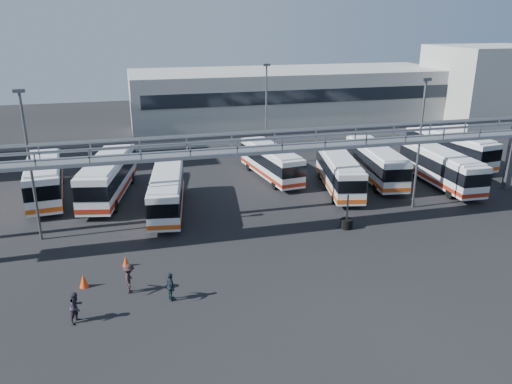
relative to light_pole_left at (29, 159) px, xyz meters
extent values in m
plane|color=black|center=(16.00, -8.00, -5.73)|extent=(140.00, 140.00, 0.00)
cube|color=#93959B|center=(16.00, -3.00, 0.37)|extent=(50.00, 1.80, 0.22)
cube|color=#93959B|center=(16.00, -3.85, 1.32)|extent=(50.00, 0.10, 0.10)
cube|color=#93959B|center=(16.00, -2.15, 1.32)|extent=(50.00, 0.10, 0.10)
cube|color=#4C4F54|center=(16.00, 1.00, 0.57)|extent=(45.00, 0.50, 0.35)
cube|color=#9E9E99|center=(28.00, 30.00, -1.73)|extent=(42.00, 14.00, 8.00)
cube|color=#B2B2AD|center=(54.00, 24.00, -0.23)|extent=(14.00, 12.00, 11.00)
cylinder|color=#4C4F54|center=(0.00, 0.00, -0.73)|extent=(0.18, 0.18, 10.00)
cube|color=#4C4F54|center=(0.00, 0.00, 4.37)|extent=(0.70, 0.35, 0.22)
cylinder|color=#4C4F54|center=(28.00, -1.00, -0.73)|extent=(0.18, 0.18, 10.00)
cube|color=#4C4F54|center=(28.00, -1.00, 4.37)|extent=(0.70, 0.35, 0.22)
cylinder|color=#4C4F54|center=(20.00, 14.00, -0.73)|extent=(0.18, 0.18, 10.00)
cube|color=#4C4F54|center=(20.00, 14.00, 4.37)|extent=(0.70, 0.35, 0.22)
cube|color=silver|center=(-0.67, 8.90, -3.87)|extent=(3.59, 11.39, 2.80)
cube|color=black|center=(-0.67, 8.90, -3.54)|extent=(3.66, 11.45, 1.12)
cube|color=#D14C13|center=(-0.67, 8.90, -4.86)|extent=(3.65, 11.44, 0.36)
cube|color=silver|center=(-0.67, 8.90, -2.39)|extent=(3.24, 10.25, 0.16)
cylinder|color=black|center=(-1.47, 5.22, -5.22)|extent=(0.40, 1.04, 1.02)
cylinder|color=black|center=(0.82, 5.44, -5.22)|extent=(0.40, 1.04, 1.02)
cylinder|color=black|center=(-2.15, 12.36, -5.22)|extent=(0.40, 1.04, 1.02)
cylinder|color=black|center=(0.14, 12.57, -5.22)|extent=(0.40, 1.04, 1.02)
cube|color=silver|center=(4.47, 7.71, -3.84)|extent=(4.85, 11.65, 2.84)
cube|color=black|center=(4.47, 7.71, -3.51)|extent=(4.92, 11.72, 1.14)
cube|color=maroon|center=(4.47, 7.71, -4.85)|extent=(4.91, 11.71, 0.36)
cube|color=silver|center=(4.47, 7.71, -2.34)|extent=(4.37, 10.49, 0.17)
cylinder|color=black|center=(2.58, 4.39, -5.21)|extent=(0.51, 1.07, 1.03)
cylinder|color=black|center=(4.88, 3.91, -5.21)|extent=(0.51, 1.07, 1.03)
cylinder|color=black|center=(4.07, 11.51, -5.21)|extent=(0.51, 1.07, 1.03)
cylinder|color=black|center=(6.36, 11.03, -5.21)|extent=(0.51, 1.07, 1.03)
cube|color=silver|center=(8.90, 3.03, -4.07)|extent=(3.70, 10.23, 2.50)
cube|color=black|center=(8.90, 3.03, -3.77)|extent=(3.77, 10.30, 1.00)
cube|color=#D14C13|center=(8.90, 3.03, -4.95)|extent=(3.76, 10.29, 0.32)
cube|color=silver|center=(8.90, 3.03, -2.74)|extent=(3.33, 9.21, 0.15)
cylinder|color=black|center=(7.43, 0.01, -5.27)|extent=(0.40, 0.94, 0.91)
cylinder|color=black|center=(9.45, -0.29, -5.27)|extent=(0.40, 0.94, 0.91)
cylinder|color=black|center=(8.36, 6.35, -5.27)|extent=(0.40, 0.94, 0.91)
cylinder|color=black|center=(10.37, 6.05, -5.27)|extent=(0.40, 0.94, 0.91)
cube|color=silver|center=(19.18, 9.39, -4.08)|extent=(3.49, 10.15, 2.49)
cube|color=black|center=(19.18, 9.39, -3.78)|extent=(3.56, 10.22, 0.99)
cube|color=maroon|center=(19.18, 9.39, -4.96)|extent=(3.55, 10.21, 0.32)
cube|color=silver|center=(19.18, 9.39, -2.76)|extent=(3.14, 9.14, 0.14)
cylinder|color=black|center=(18.58, 6.11, -5.28)|extent=(0.38, 0.93, 0.90)
cylinder|color=black|center=(20.58, 6.36, -5.28)|extent=(0.38, 0.93, 0.90)
cylinder|color=black|center=(17.78, 12.42, -5.28)|extent=(0.38, 0.93, 0.90)
cylinder|color=black|center=(19.78, 12.68, -5.28)|extent=(0.38, 0.93, 0.90)
cube|color=silver|center=(23.93, 4.43, -4.04)|extent=(4.36, 10.40, 2.54)
cube|color=black|center=(23.93, 4.43, -3.74)|extent=(4.43, 10.47, 1.01)
cube|color=#D14C13|center=(23.93, 4.43, -4.94)|extent=(4.42, 10.46, 0.32)
cube|color=silver|center=(23.93, 4.43, -2.70)|extent=(3.92, 9.36, 0.15)
cylinder|color=black|center=(22.25, 1.47, -5.27)|extent=(0.46, 0.96, 0.92)
cylinder|color=black|center=(24.27, 1.04, -5.27)|extent=(0.46, 0.96, 0.92)
cylinder|color=black|center=(23.59, 7.82, -5.27)|extent=(0.46, 0.96, 0.92)
cylinder|color=black|center=(25.62, 7.39, -5.27)|extent=(0.46, 0.96, 0.92)
cube|color=silver|center=(28.37, 6.26, -3.97)|extent=(3.75, 10.84, 2.65)
cube|color=black|center=(28.37, 6.26, -3.65)|extent=(3.82, 10.90, 1.06)
cube|color=#D14C13|center=(28.37, 6.26, -4.91)|extent=(3.81, 10.89, 0.34)
cube|color=silver|center=(28.37, 6.26, -2.56)|extent=(3.38, 9.75, 0.15)
cylinder|color=black|center=(26.85, 3.03, -5.24)|extent=(0.41, 0.99, 0.96)
cylinder|color=black|center=(29.01, 2.75, -5.24)|extent=(0.41, 0.99, 0.96)
cylinder|color=black|center=(27.73, 9.77, -5.24)|extent=(0.41, 0.99, 0.96)
cylinder|color=black|center=(29.88, 9.49, -5.24)|extent=(0.41, 0.99, 0.96)
cube|color=silver|center=(33.35, 3.39, -3.98)|extent=(2.81, 10.63, 2.64)
cube|color=black|center=(33.35, 3.39, -3.67)|extent=(2.87, 10.70, 1.05)
cube|color=maroon|center=(33.35, 3.39, -4.91)|extent=(2.86, 10.69, 0.34)
cube|color=silver|center=(33.35, 3.39, -2.58)|extent=(2.53, 9.57, 0.15)
cylinder|color=black|center=(32.14, 0.06, -5.25)|extent=(0.32, 0.97, 0.96)
cylinder|color=black|center=(34.30, -0.02, -5.25)|extent=(0.32, 0.97, 0.96)
cylinder|color=black|center=(32.40, 6.81, -5.25)|extent=(0.32, 0.97, 0.96)
cylinder|color=black|center=(34.56, 6.73, -5.25)|extent=(0.32, 0.97, 0.96)
cube|color=silver|center=(38.46, 9.50, -3.91)|extent=(3.90, 11.20, 2.74)
cube|color=black|center=(38.46, 9.50, -3.58)|extent=(3.97, 11.27, 1.10)
cube|color=#D14C13|center=(38.46, 9.50, -4.88)|extent=(3.96, 11.26, 0.35)
cube|color=silver|center=(38.46, 9.50, -2.46)|extent=(3.51, 10.08, 0.16)
cylinder|color=black|center=(37.80, 5.88, -5.23)|extent=(0.43, 1.03, 1.00)
cylinder|color=black|center=(40.04, 6.17, -5.23)|extent=(0.43, 1.03, 1.00)
cylinder|color=black|center=(36.89, 12.84, -5.23)|extent=(0.43, 1.03, 1.00)
cylinder|color=black|center=(39.12, 13.13, -5.23)|extent=(0.43, 1.03, 1.00)
imported|color=#2D2533|center=(3.13, -11.02, -4.91)|extent=(0.98, 1.01, 1.64)
imported|color=black|center=(5.74, -8.79, -4.88)|extent=(0.71, 1.14, 1.69)
imported|color=#1A2730|center=(7.85, -10.18, -4.92)|extent=(0.62, 1.01, 1.61)
cone|color=#EB3F0D|center=(3.23, -7.53, -5.33)|extent=(0.57, 0.57, 0.80)
cone|color=#EB3F0D|center=(5.55, -5.53, -5.40)|extent=(0.45, 0.45, 0.65)
cylinder|color=black|center=(21.07, -3.56, -5.60)|extent=(0.89, 0.89, 0.21)
cylinder|color=black|center=(21.07, -3.56, -5.37)|extent=(0.89, 0.89, 0.21)
cylinder|color=black|center=(21.07, -3.56, -5.13)|extent=(0.89, 0.89, 0.21)
cylinder|color=#4C4F54|center=(21.07, -3.56, -4.45)|extent=(0.13, 0.13, 2.55)
camera|label=1|loc=(6.28, -34.01, 8.59)|focal=35.00mm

